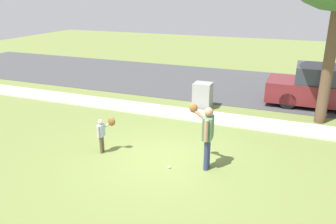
{
  "coord_description": "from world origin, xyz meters",
  "views": [
    {
      "loc": [
        3.12,
        -7.64,
        4.34
      ],
      "look_at": [
        -0.32,
        1.04,
        1.0
      ],
      "focal_mm": 35.78,
      "sensor_mm": 36.0,
      "label": 1
    }
  ],
  "objects_px": {
    "baseball": "(169,167)",
    "utility_cabinet": "(203,95)",
    "person_adult": "(206,131)",
    "parked_suv_maroon": "(329,88)",
    "person_child": "(104,130)"
  },
  "relations": [
    {
      "from": "person_child",
      "to": "parked_suv_maroon",
      "type": "height_order",
      "value": "parked_suv_maroon"
    },
    {
      "from": "person_adult",
      "to": "person_child",
      "type": "height_order",
      "value": "person_adult"
    },
    {
      "from": "parked_suv_maroon",
      "to": "baseball",
      "type": "bearing_deg",
      "value": 59.89
    },
    {
      "from": "utility_cabinet",
      "to": "parked_suv_maroon",
      "type": "bearing_deg",
      "value": 22.75
    },
    {
      "from": "person_adult",
      "to": "parked_suv_maroon",
      "type": "distance_m",
      "value": 7.34
    },
    {
      "from": "person_child",
      "to": "baseball",
      "type": "distance_m",
      "value": 2.17
    },
    {
      "from": "person_child",
      "to": "baseball",
      "type": "relative_size",
      "value": 14.3
    },
    {
      "from": "person_adult",
      "to": "person_child",
      "type": "relative_size",
      "value": 1.59
    },
    {
      "from": "person_adult",
      "to": "baseball",
      "type": "distance_m",
      "value": 1.37
    },
    {
      "from": "baseball",
      "to": "person_child",
      "type": "bearing_deg",
      "value": 174.45
    },
    {
      "from": "parked_suv_maroon",
      "to": "utility_cabinet",
      "type": "bearing_deg",
      "value": 22.75
    },
    {
      "from": "baseball",
      "to": "utility_cabinet",
      "type": "bearing_deg",
      "value": 96.36
    },
    {
      "from": "person_adult",
      "to": "utility_cabinet",
      "type": "height_order",
      "value": "person_adult"
    },
    {
      "from": "baseball",
      "to": "parked_suv_maroon",
      "type": "distance_m",
      "value": 8.11
    },
    {
      "from": "person_child",
      "to": "utility_cabinet",
      "type": "xyz_separation_m",
      "value": [
        1.5,
        4.85,
        -0.18
      ]
    }
  ]
}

